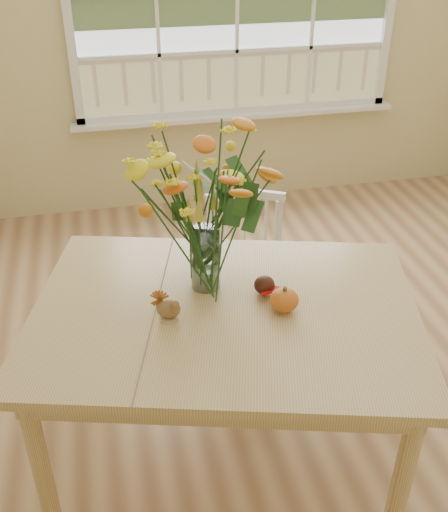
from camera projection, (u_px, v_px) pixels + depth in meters
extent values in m
cube|color=#956B48|center=(337.00, 389.00, 2.99)|extent=(4.00, 4.50, 0.01)
cube|color=beige|center=(236.00, 20.00, 4.15)|extent=(4.00, 0.02, 2.70)
cube|color=white|center=(237.00, 116.00, 4.44)|extent=(2.42, 0.12, 0.03)
cube|color=tan|center=(225.00, 313.00, 2.27)|extent=(1.68, 1.38, 0.04)
cube|color=tan|center=(225.00, 327.00, 2.30)|extent=(1.53, 1.24, 0.10)
cylinder|color=tan|center=(41.00, 467.00, 2.13)|extent=(0.07, 0.07, 0.74)
cylinder|color=tan|center=(97.00, 320.00, 2.86)|extent=(0.07, 0.07, 0.74)
cylinder|color=tan|center=(402.00, 482.00, 2.08)|extent=(0.07, 0.07, 0.74)
cylinder|color=tan|center=(365.00, 328.00, 2.81)|extent=(0.07, 0.07, 0.74)
cube|color=white|center=(246.00, 288.00, 3.04)|extent=(0.45, 0.43, 0.05)
cube|color=white|center=(244.00, 235.00, 3.05)|extent=(0.39, 0.11, 0.44)
cylinder|color=white|center=(218.00, 338.00, 3.02)|extent=(0.03, 0.03, 0.38)
cylinder|color=white|center=(216.00, 305.00, 3.26)|extent=(0.03, 0.03, 0.38)
cylinder|color=white|center=(277.00, 337.00, 3.04)|extent=(0.03, 0.03, 0.38)
cylinder|color=white|center=(271.00, 304.00, 3.28)|extent=(0.03, 0.03, 0.38)
cylinder|color=white|center=(205.00, 259.00, 2.32)|extent=(0.11, 0.11, 0.26)
ellipsoid|color=#C85117|center=(284.00, 301.00, 2.22)|extent=(0.11, 0.11, 0.09)
cylinder|color=#CCB78C|center=(169.00, 318.00, 2.20)|extent=(0.07, 0.07, 0.01)
ellipsoid|color=brown|center=(168.00, 309.00, 2.18)|extent=(0.10, 0.09, 0.07)
ellipsoid|color=#38160F|center=(264.00, 286.00, 2.32)|extent=(0.08, 0.08, 0.07)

